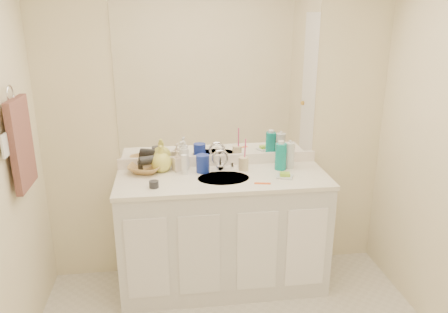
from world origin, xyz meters
name	(u,v)px	position (x,y,z in m)	size (l,w,h in m)	color
wall_back	(218,124)	(0.00, 1.30, 1.20)	(2.60, 0.02, 2.40)	#F7EAC1
vanity_cabinet	(223,234)	(0.00, 1.02, 0.42)	(1.50, 0.55, 0.85)	silver
countertop	(223,179)	(0.00, 1.02, 0.86)	(1.52, 0.57, 0.03)	white
backsplash	(219,160)	(0.00, 1.29, 0.92)	(1.52, 0.03, 0.08)	white
sink_basin	(223,179)	(0.00, 1.00, 0.87)	(0.37, 0.37, 0.02)	beige
faucet	(220,162)	(0.00, 1.18, 0.94)	(0.02, 0.02, 0.11)	silver
mirror	(218,76)	(0.00, 1.29, 1.56)	(1.48, 0.01, 1.20)	white
blue_mug	(203,164)	(-0.13, 1.15, 0.95)	(0.10, 0.10, 0.13)	navy
tan_cup	(243,164)	(0.17, 1.14, 0.93)	(0.07, 0.07, 0.10)	beige
toothbrush	(245,151)	(0.18, 1.14, 1.03)	(0.01, 0.01, 0.19)	#E13B7D
mouthwash_bottle	(281,157)	(0.45, 1.13, 0.98)	(0.08, 0.08, 0.20)	#0B8A82
clear_pump_bottle	(290,155)	(0.52, 1.16, 0.98)	(0.07, 0.07, 0.19)	silver
soap_dish	(285,177)	(0.43, 0.95, 0.89)	(0.11, 0.09, 0.01)	silver
green_soap	(285,174)	(0.43, 0.95, 0.90)	(0.07, 0.05, 0.03)	#8FC931
orange_comb	(262,183)	(0.25, 0.86, 0.88)	(0.11, 0.02, 0.00)	orange
dark_jar	(154,184)	(-0.49, 0.89, 0.90)	(0.06, 0.06, 0.05)	#232428
extra_white_bottle	(184,164)	(-0.27, 1.12, 0.95)	(0.05, 0.05, 0.14)	white
soap_bottle_white	(184,155)	(-0.27, 1.24, 0.99)	(0.08, 0.08, 0.21)	silver
soap_bottle_cream	(178,161)	(-0.32, 1.21, 0.96)	(0.07, 0.07, 0.15)	beige
soap_bottle_yellow	(161,158)	(-0.43, 1.21, 0.98)	(0.15, 0.15, 0.19)	#D9D654
wicker_basket	(146,168)	(-0.55, 1.20, 0.91)	(0.25, 0.25, 0.06)	#A17841
hair_dryer	(148,160)	(-0.53, 1.20, 0.97)	(0.07, 0.07, 0.13)	black
towel_ring	(10,94)	(-1.27, 0.77, 1.55)	(0.11, 0.11, 0.01)	silver
hand_towel	(21,144)	(-1.25, 0.77, 1.25)	(0.04, 0.32, 0.55)	#54312D
switch_plate	(5,146)	(-1.27, 0.57, 1.30)	(0.01, 0.09, 0.13)	white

